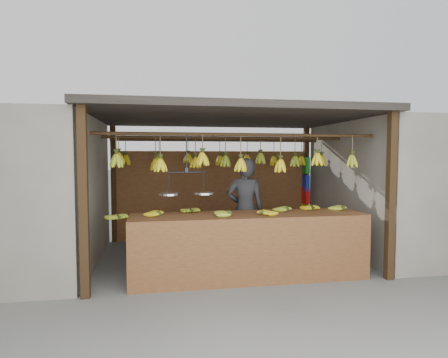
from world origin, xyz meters
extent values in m
plane|color=#5B5B57|center=(0.00, 0.00, 0.00)|extent=(80.00, 80.00, 0.00)
cube|color=black|center=(-2.00, -1.50, 1.15)|extent=(0.10, 0.10, 2.30)
cube|color=black|center=(2.00, -1.50, 1.15)|extent=(0.10, 0.10, 2.30)
cube|color=black|center=(-2.00, 1.50, 1.15)|extent=(0.10, 0.10, 2.30)
cube|color=black|center=(2.00, 1.50, 1.15)|extent=(0.10, 0.10, 2.30)
cube|color=black|center=(0.00, 0.00, 2.35)|extent=(4.30, 3.30, 0.10)
cylinder|color=black|center=(0.00, -1.00, 2.00)|extent=(4.00, 0.05, 0.05)
cylinder|color=black|center=(0.00, 0.00, 2.00)|extent=(4.00, 0.05, 0.05)
cylinder|color=black|center=(0.00, 1.00, 2.00)|extent=(4.00, 0.05, 0.05)
cube|color=brown|center=(0.00, 1.50, 0.90)|extent=(4.00, 0.06, 1.80)
cube|color=slate|center=(3.60, 0.00, 1.15)|extent=(3.00, 3.00, 2.30)
cube|color=brown|center=(0.10, -1.10, 0.86)|extent=(3.25, 0.72, 0.08)
cube|color=brown|center=(0.10, -1.46, 0.45)|extent=(3.25, 0.04, 0.90)
cube|color=black|center=(-1.42, -1.41, 0.41)|extent=(0.07, 0.07, 0.82)
cube|color=black|center=(1.63, -1.41, 0.41)|extent=(0.07, 0.07, 0.82)
cube|color=black|center=(-1.42, -0.79, 0.41)|extent=(0.07, 0.07, 0.82)
cube|color=black|center=(1.63, -0.79, 0.41)|extent=(0.07, 0.07, 0.82)
ellipsoid|color=#92A523|center=(-1.61, -1.30, 0.93)|extent=(0.28, 0.30, 0.06)
ellipsoid|color=gold|center=(-1.11, -1.06, 0.93)|extent=(0.29, 0.26, 0.06)
ellipsoid|color=#92A523|center=(-0.66, -0.90, 0.93)|extent=(0.25, 0.28, 0.06)
ellipsoid|color=#92A523|center=(-0.20, -1.21, 0.93)|extent=(0.24, 0.19, 0.06)
ellipsoid|color=gold|center=(0.26, -1.27, 0.93)|extent=(0.30, 0.27, 0.06)
ellipsoid|color=#92A523|center=(0.71, -0.99, 0.93)|extent=(0.30, 0.30, 0.06)
ellipsoid|color=gold|center=(1.12, -0.95, 0.93)|extent=(0.24, 0.28, 0.06)
ellipsoid|color=#92A523|center=(1.56, -1.02, 0.93)|extent=(0.29, 0.30, 0.06)
ellipsoid|color=#92A523|center=(-1.67, -0.97, 1.64)|extent=(0.16, 0.16, 0.28)
ellipsoid|color=gold|center=(-1.10, -0.96, 1.58)|extent=(0.16, 0.16, 0.28)
ellipsoid|color=gold|center=(-0.53, -1.03, 1.66)|extent=(0.16, 0.16, 0.28)
ellipsoid|color=gold|center=(0.01, -0.99, 1.58)|extent=(0.16, 0.16, 0.28)
ellipsoid|color=gold|center=(0.59, -1.00, 1.56)|extent=(0.16, 0.16, 0.28)
ellipsoid|color=gold|center=(1.14, -1.00, 1.65)|extent=(0.16, 0.16, 0.28)
ellipsoid|color=#92A523|center=(1.67, -1.04, 1.63)|extent=(0.16, 0.16, 0.28)
ellipsoid|color=gold|center=(-1.74, -0.04, 1.67)|extent=(0.16, 0.16, 0.28)
ellipsoid|color=gold|center=(-1.17, -0.03, 1.57)|extent=(0.16, 0.16, 0.28)
ellipsoid|color=gold|center=(-0.53, 0.00, 1.60)|extent=(0.16, 0.16, 0.28)
ellipsoid|color=#92A523|center=(-0.03, -0.03, 1.62)|extent=(0.16, 0.16, 0.28)
ellipsoid|color=#92A523|center=(0.58, 0.04, 1.66)|extent=(0.16, 0.16, 0.28)
ellipsoid|color=#92A523|center=(1.18, -0.02, 1.61)|extent=(0.16, 0.16, 0.28)
ellipsoid|color=gold|center=(1.65, -0.04, 1.62)|extent=(0.16, 0.16, 0.28)
ellipsoid|color=gold|center=(-1.72, 0.98, 1.63)|extent=(0.16, 0.16, 0.28)
ellipsoid|color=gold|center=(-1.11, 1.03, 1.65)|extent=(0.16, 0.16, 0.28)
ellipsoid|color=gold|center=(-0.57, 1.04, 1.65)|extent=(0.16, 0.16, 0.28)
ellipsoid|color=gold|center=(0.04, 0.98, 1.61)|extent=(0.16, 0.16, 0.28)
ellipsoid|color=gold|center=(0.59, 1.02, 1.63)|extent=(0.16, 0.16, 0.28)
ellipsoid|color=gold|center=(1.13, 1.03, 1.60)|extent=(0.16, 0.16, 0.28)
ellipsoid|color=gold|center=(1.70, 0.98, 1.60)|extent=(0.16, 0.16, 0.28)
cylinder|color=black|center=(-0.75, -1.00, 1.74)|extent=(0.02, 0.02, 0.52)
cylinder|color=black|center=(-0.75, -1.00, 1.48)|extent=(0.52, 0.06, 0.02)
cylinder|color=silver|center=(-0.98, -1.01, 1.18)|extent=(0.28, 0.28, 0.02)
cylinder|color=silver|center=(-0.51, -0.99, 1.18)|extent=(0.28, 0.28, 0.02)
imported|color=#262628|center=(0.24, -0.30, 0.83)|extent=(0.67, 0.50, 1.67)
cube|color=#199926|center=(1.94, 1.35, 1.50)|extent=(0.08, 0.26, 0.34)
cube|color=#1426BF|center=(1.94, 1.35, 1.13)|extent=(0.08, 0.26, 0.34)
cube|color=red|center=(1.94, 1.35, 0.86)|extent=(0.08, 0.26, 0.34)
cube|color=yellow|center=(1.94, 1.35, 0.51)|extent=(0.08, 0.26, 0.34)
camera|label=1|loc=(-1.12, -6.11, 1.71)|focal=30.00mm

